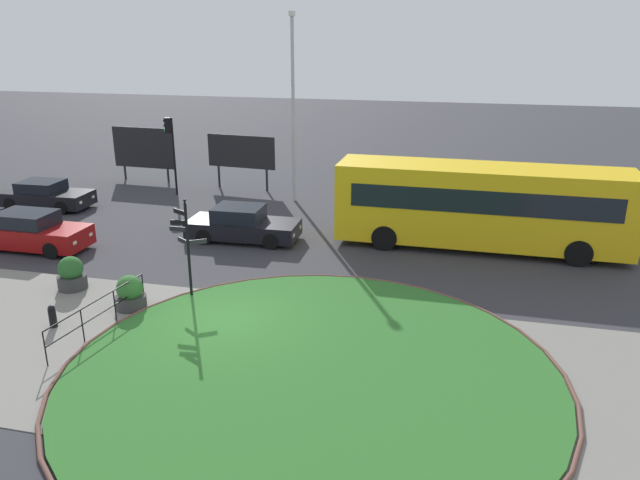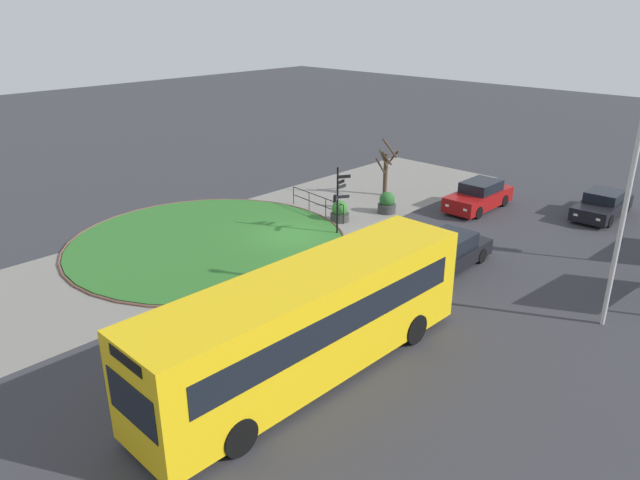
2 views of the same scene
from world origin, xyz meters
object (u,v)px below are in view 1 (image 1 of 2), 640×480
object	(u,v)px
signpost_directional	(186,242)
bus_yellow	(481,205)
car_near_lane	(31,232)
planter_kerbside	(71,275)
planter_near_signpost	(130,294)
car_far_lane	(45,195)
lamppost_tall	(293,104)
billboard_left	(242,153)
bollard_foreground	(52,316)
traffic_light_near	(170,139)
car_trailing	(242,225)
billboard_right	(144,148)

from	to	relation	value
signpost_directional	bus_yellow	world-z (taller)	signpost_directional
car_near_lane	planter_kerbside	distance (m)	5.00
bus_yellow	planter_near_signpost	xyz separation A→B (m)	(-10.48, -8.23, -1.27)
car_far_lane	lamppost_tall	xyz separation A→B (m)	(11.33, 4.13, 4.18)
car_far_lane	billboard_left	xyz separation A→B (m)	(7.98, 5.71, 1.37)
bollard_foreground	planter_kerbside	xyz separation A→B (m)	(-1.14, 2.61, 0.15)
signpost_directional	lamppost_tall	size ratio (longest dim) A/B	0.37
bus_yellow	billboard_left	distance (m)	14.05
lamppost_tall	billboard_left	bearing A→B (deg)	154.75
traffic_light_near	billboard_left	world-z (taller)	traffic_light_near
planter_near_signpost	billboard_left	bearing A→B (deg)	97.02
signpost_directional	car_near_lane	world-z (taller)	signpost_directional
car_near_lane	traffic_light_near	bearing A→B (deg)	79.61
car_near_lane	car_trailing	xyz separation A→B (m)	(7.68, 2.93, -0.05)
billboard_left	planter_near_signpost	distance (m)	15.16
bus_yellow	billboard_left	size ratio (longest dim) A/B	2.88
signpost_directional	traffic_light_near	size ratio (longest dim) A/B	0.83
car_trailing	billboard_right	xyz separation A→B (m)	(-8.96, 8.53, 1.22)
billboard_right	billboard_left	bearing A→B (deg)	-2.41
planter_kerbside	billboard_left	bearing A→B (deg)	86.63
signpost_directional	planter_near_signpost	distance (m)	2.33
car_near_lane	billboard_left	world-z (taller)	billboard_left
bollard_foreground	traffic_light_near	world-z (taller)	traffic_light_near
planter_near_signpost	planter_kerbside	size ratio (longest dim) A/B	0.95
bollard_foreground	billboard_left	xyz separation A→B (m)	(-0.32, 16.66, 1.63)
car_trailing	planter_kerbside	xyz separation A→B (m)	(-3.77, -6.05, -0.13)
bollard_foreground	planter_near_signpost	xyz separation A→B (m)	(1.53, 1.70, 0.12)
car_near_lane	billboard_left	bearing A→B (deg)	66.46
signpost_directional	car_far_lane	size ratio (longest dim) A/B	0.74
lamppost_tall	billboard_right	xyz separation A→B (m)	(-9.35, 2.10, -2.93)
billboard_left	car_far_lane	bearing A→B (deg)	-139.23
car_near_lane	car_far_lane	bearing A→B (deg)	121.75
car_far_lane	lamppost_tall	bearing A→B (deg)	18.24
planter_near_signpost	signpost_directional	bearing A→B (deg)	40.12
car_trailing	billboard_right	size ratio (longest dim) A/B	1.21
bus_yellow	lamppost_tall	bearing A→B (deg)	150.87
car_far_lane	car_trailing	bearing A→B (deg)	-13.68
car_far_lane	billboard_left	distance (m)	9.91
car_trailing	planter_kerbside	world-z (taller)	car_trailing
billboard_right	bollard_foreground	bearing A→B (deg)	-67.21
signpost_directional	lamppost_tall	bearing A→B (deg)	89.66
bollard_foreground	bus_yellow	distance (m)	15.64
bollard_foreground	planter_near_signpost	distance (m)	2.29
car_trailing	traffic_light_near	world-z (taller)	traffic_light_near
bollard_foreground	car_far_lane	xyz separation A→B (m)	(-8.30, 10.95, 0.26)
car_near_lane	planter_near_signpost	bearing A→B (deg)	-31.67
car_far_lane	planter_near_signpost	world-z (taller)	car_far_lane
car_near_lane	traffic_light_near	world-z (taller)	traffic_light_near
traffic_light_near	billboard_left	xyz separation A→B (m)	(3.10, 1.91, -0.93)
bus_yellow	car_near_lane	xyz separation A→B (m)	(-17.06, -4.20, -1.06)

